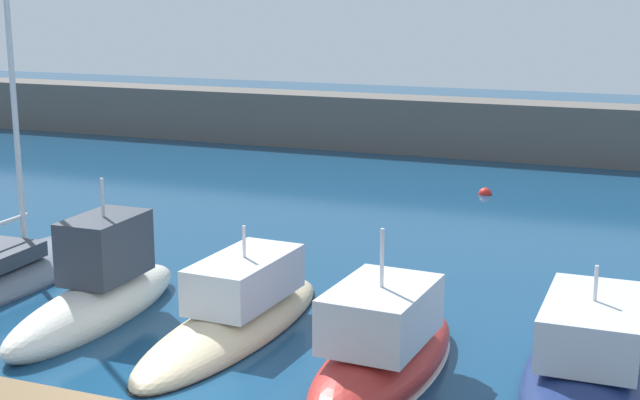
% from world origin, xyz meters
% --- Properties ---
extents(ground_plane, '(120.00, 120.00, 0.00)m').
position_xyz_m(ground_plane, '(0.00, 0.00, 0.00)').
color(ground_plane, navy).
extents(breakwater_seawall, '(108.00, 2.49, 2.66)m').
position_xyz_m(breakwater_seawall, '(0.00, 28.92, 1.33)').
color(breakwater_seawall, '#5B5651').
rests_on(breakwater_seawall, ground_plane).
extents(sailboat_slate_nearest, '(3.08, 10.00, 21.61)m').
position_xyz_m(sailboat_slate_nearest, '(-7.89, 5.08, 0.30)').
color(sailboat_slate_nearest, slate).
rests_on(sailboat_slate_nearest, ground_plane).
extents(motorboat_ivory_second, '(1.73, 6.46, 3.72)m').
position_xyz_m(motorboat_ivory_second, '(-3.76, 3.33, 0.68)').
color(motorboat_ivory_second, silver).
rests_on(motorboat_ivory_second, ground_plane).
extents(motorboat_sand_third, '(2.51, 7.72, 2.86)m').
position_xyz_m(motorboat_sand_third, '(-0.33, 3.80, 0.33)').
color(motorboat_sand_third, beige).
rests_on(motorboat_sand_third, ground_plane).
extents(motorboat_red_fourth, '(2.41, 6.26, 3.43)m').
position_xyz_m(motorboat_red_fourth, '(3.61, 2.67, 0.58)').
color(motorboat_red_fourth, '#B72D28').
rests_on(motorboat_red_fourth, ground_plane).
extents(motorboat_navy_fifth, '(2.57, 7.56, 2.70)m').
position_xyz_m(motorboat_navy_fifth, '(7.55, 3.80, 0.51)').
color(motorboat_navy_fifth, navy).
rests_on(motorboat_navy_fifth, ground_plane).
extents(mooring_buoy_red, '(0.52, 0.52, 0.52)m').
position_xyz_m(mooring_buoy_red, '(2.04, 20.47, 0.00)').
color(mooring_buoy_red, red).
rests_on(mooring_buoy_red, ground_plane).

